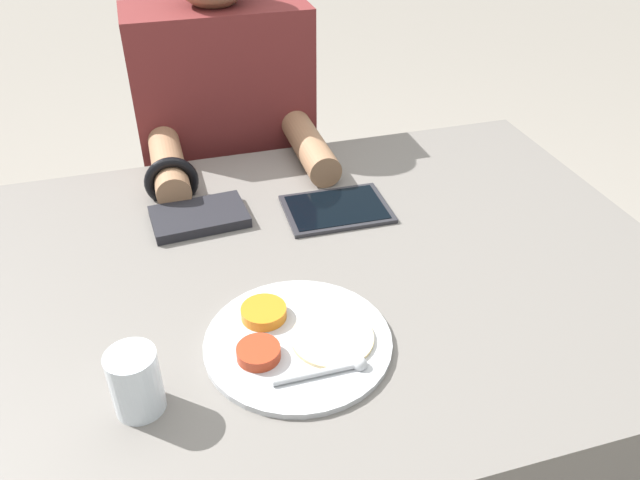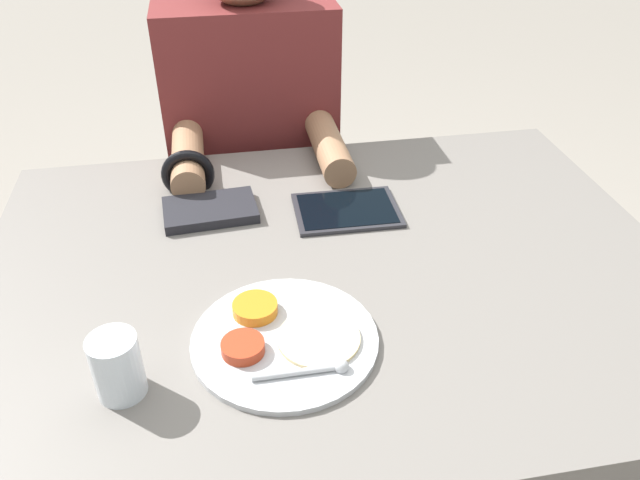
{
  "view_description": "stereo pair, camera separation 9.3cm",
  "coord_description": "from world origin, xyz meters",
  "px_view_note": "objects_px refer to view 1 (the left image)",
  "views": [
    {
      "loc": [
        -0.27,
        -0.84,
        1.4
      ],
      "look_at": [
        -0.02,
        -0.01,
        0.8
      ],
      "focal_mm": 35.0,
      "sensor_mm": 36.0,
      "label": 1
    },
    {
      "loc": [
        -0.18,
        -0.86,
        1.4
      ],
      "look_at": [
        -0.02,
        -0.01,
        0.8
      ],
      "focal_mm": 35.0,
      "sensor_mm": 36.0,
      "label": 2
    }
  ],
  "objects_px": {
    "red_notebook": "(199,217)",
    "tablet_device": "(337,209)",
    "thali_tray": "(296,340)",
    "person_diner": "(232,189)",
    "drinking_glass": "(136,382)"
  },
  "relations": [
    {
      "from": "tablet_device",
      "to": "drinking_glass",
      "type": "distance_m",
      "value": 0.57
    },
    {
      "from": "thali_tray",
      "to": "tablet_device",
      "type": "height_order",
      "value": "thali_tray"
    },
    {
      "from": "thali_tray",
      "to": "drinking_glass",
      "type": "xyz_separation_m",
      "value": [
        -0.23,
        -0.06,
        0.04
      ]
    },
    {
      "from": "thali_tray",
      "to": "red_notebook",
      "type": "relative_size",
      "value": 1.5
    },
    {
      "from": "tablet_device",
      "to": "drinking_glass",
      "type": "relative_size",
      "value": 2.17
    },
    {
      "from": "thali_tray",
      "to": "red_notebook",
      "type": "height_order",
      "value": "thali_tray"
    },
    {
      "from": "thali_tray",
      "to": "drinking_glass",
      "type": "bearing_deg",
      "value": -166.26
    },
    {
      "from": "person_diner",
      "to": "drinking_glass",
      "type": "relative_size",
      "value": 12.56
    },
    {
      "from": "thali_tray",
      "to": "drinking_glass",
      "type": "height_order",
      "value": "drinking_glass"
    },
    {
      "from": "red_notebook",
      "to": "tablet_device",
      "type": "distance_m",
      "value": 0.27
    },
    {
      "from": "thali_tray",
      "to": "drinking_glass",
      "type": "distance_m",
      "value": 0.24
    },
    {
      "from": "drinking_glass",
      "to": "person_diner",
      "type": "bearing_deg",
      "value": 73.29
    },
    {
      "from": "red_notebook",
      "to": "tablet_device",
      "type": "height_order",
      "value": "red_notebook"
    },
    {
      "from": "person_diner",
      "to": "thali_tray",
      "type": "bearing_deg",
      "value": -91.54
    },
    {
      "from": "thali_tray",
      "to": "tablet_device",
      "type": "bearing_deg",
      "value": 63.3
    }
  ]
}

